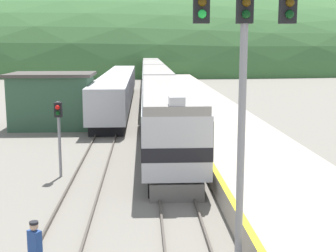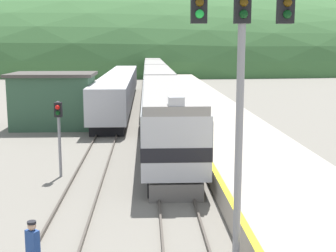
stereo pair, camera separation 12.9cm
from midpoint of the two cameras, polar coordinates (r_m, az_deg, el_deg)
track_main at (r=77.08m, az=-1.72°, el=5.12°), size 1.52×180.00×0.16m
track_siding at (r=77.12m, az=-4.74°, el=5.10°), size 1.52×180.00×0.16m
platform at (r=57.41m, az=3.14°, el=3.90°), size 5.70×140.00×0.96m
distant_hills at (r=137.88m, az=-2.16°, el=7.16°), size 218.71×98.42×48.93m
station_shed at (r=37.71m, az=-13.67°, el=3.11°), size 6.47×5.01×4.28m
express_train_lead_car at (r=28.34m, az=-0.07°, el=1.28°), size 2.95×19.80×4.35m
carriage_second at (r=49.45m, az=-1.19°, el=4.93°), size 2.94×20.49×3.99m
carriage_third at (r=70.76m, az=-1.65°, el=6.40°), size 2.94×20.49×3.99m
carriage_fourth at (r=92.10m, az=-1.89°, el=7.19°), size 2.94×20.49×3.99m
carriage_fifth at (r=113.46m, az=-2.04°, el=7.69°), size 2.94×20.49×3.99m
siding_train at (r=50.56m, az=-5.83°, el=4.54°), size 2.90×36.81×3.43m
signal_mast_main at (r=12.22m, az=9.24°, el=8.72°), size 3.30×0.42×8.95m
signal_post_siding at (r=23.17m, az=-13.02°, el=0.37°), size 0.36×0.42×3.74m
track_worker at (r=13.51m, az=-15.87°, el=-14.09°), size 0.42×0.39×1.76m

